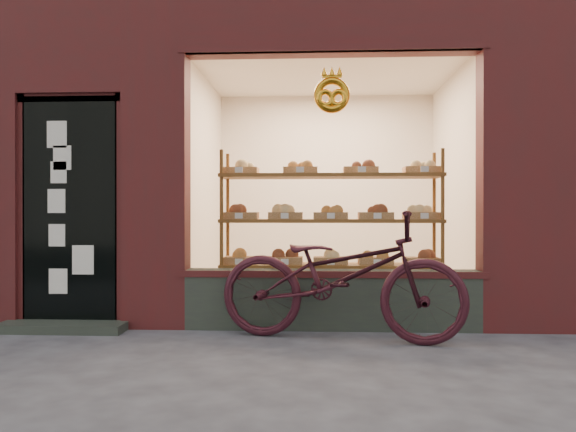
{
  "coord_description": "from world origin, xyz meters",
  "views": [
    {
      "loc": [
        0.31,
        -3.09,
        1.07
      ],
      "look_at": [
        0.05,
        2.0,
        1.05
      ],
      "focal_mm": 35.0,
      "sensor_mm": 36.0,
      "label": 1
    }
  ],
  "objects": [
    {
      "name": "ground",
      "position": [
        0.0,
        0.0,
        0.0
      ],
      "size": [
        90.0,
        90.0,
        0.0
      ],
      "primitive_type": "plane",
      "color": "#3A3A40"
    },
    {
      "name": "display_shelf",
      "position": [
        0.45,
        2.55,
        0.86
      ],
      "size": [
        2.2,
        0.45,
        1.7
      ],
      "color": "brown",
      "rests_on": "ground"
    },
    {
      "name": "bicycle",
      "position": [
        0.51,
        1.67,
        0.55
      ],
      "size": [
        2.2,
        1.15,
        1.1
      ],
      "primitive_type": "imported",
      "rotation": [
        0.0,
        0.0,
        1.36
      ],
      "color": "#37121C",
      "rests_on": "ground"
    }
  ]
}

